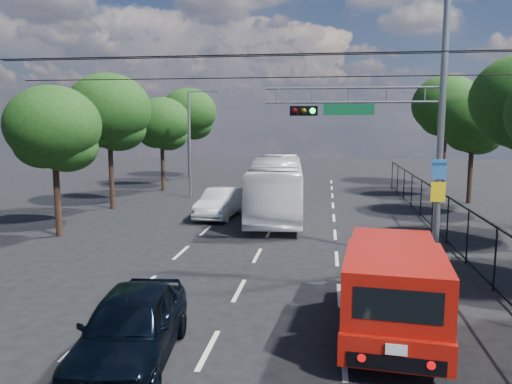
% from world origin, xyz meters
% --- Properties ---
extents(ground, '(120.00, 120.00, 0.00)m').
position_xyz_m(ground, '(0.00, 0.00, 0.00)').
color(ground, black).
rests_on(ground, ground).
extents(lane_markings, '(6.12, 38.00, 0.01)m').
position_xyz_m(lane_markings, '(-0.00, 14.00, 0.01)').
color(lane_markings, beige).
rests_on(lane_markings, ground).
extents(signal_mast, '(6.43, 0.39, 9.50)m').
position_xyz_m(signal_mast, '(5.28, 7.99, 5.24)').
color(signal_mast, slate).
rests_on(signal_mast, ground).
extents(streetlight_left, '(2.09, 0.22, 7.08)m').
position_xyz_m(streetlight_left, '(-6.33, 22.00, 3.94)').
color(streetlight_left, slate).
rests_on(streetlight_left, ground).
extents(utility_wires, '(22.00, 5.04, 0.74)m').
position_xyz_m(utility_wires, '(0.00, 8.83, 7.23)').
color(utility_wires, black).
rests_on(utility_wires, ground).
extents(fence_right, '(0.06, 34.03, 2.00)m').
position_xyz_m(fence_right, '(7.60, 12.17, 1.03)').
color(fence_right, black).
rests_on(fence_right, ground).
extents(tree_right_d, '(4.32, 4.32, 7.02)m').
position_xyz_m(tree_right_d, '(11.42, 22.02, 4.85)').
color(tree_right_d, black).
rests_on(tree_right_d, ground).
extents(tree_right_e, '(5.28, 5.28, 8.58)m').
position_xyz_m(tree_right_e, '(11.62, 30.02, 5.94)').
color(tree_right_e, black).
rests_on(tree_right_e, ground).
extents(tree_left_b, '(4.08, 4.08, 6.63)m').
position_xyz_m(tree_left_b, '(-9.18, 10.02, 4.58)').
color(tree_left_b, black).
rests_on(tree_left_b, ground).
extents(tree_left_c, '(4.80, 4.80, 7.80)m').
position_xyz_m(tree_left_c, '(-9.78, 17.02, 5.40)').
color(tree_left_c, black).
rests_on(tree_left_c, ground).
extents(tree_left_d, '(4.20, 4.20, 6.83)m').
position_xyz_m(tree_left_d, '(-9.38, 25.02, 4.72)').
color(tree_left_d, black).
rests_on(tree_left_d, ground).
extents(tree_left_e, '(4.92, 4.92, 7.99)m').
position_xyz_m(tree_left_e, '(-9.58, 33.02, 5.53)').
color(tree_left_e, black).
rests_on(tree_left_e, ground).
extents(red_pickup, '(2.71, 6.14, 2.22)m').
position_xyz_m(red_pickup, '(4.17, 1.51, 1.18)').
color(red_pickup, black).
rests_on(red_pickup, ground).
extents(navy_hatchback, '(2.34, 4.79, 1.57)m').
position_xyz_m(navy_hatchback, '(-1.48, -0.78, 0.79)').
color(navy_hatchback, black).
rests_on(navy_hatchback, ground).
extents(white_bus, '(3.40, 11.42, 3.14)m').
position_xyz_m(white_bus, '(-0.11, 16.32, 1.57)').
color(white_bus, white).
rests_on(white_bus, ground).
extents(white_van, '(2.06, 4.77, 1.53)m').
position_xyz_m(white_van, '(-3.00, 15.41, 0.76)').
color(white_van, silver).
rests_on(white_van, ground).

